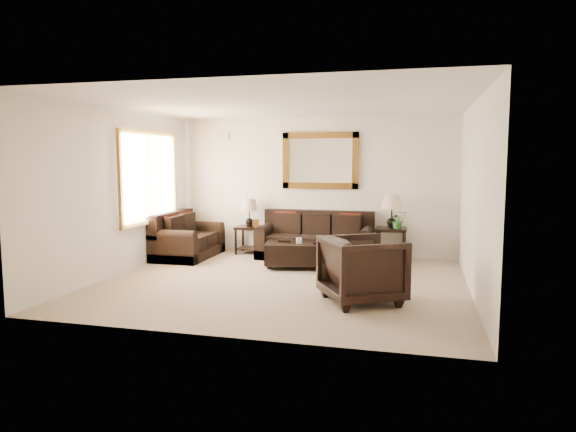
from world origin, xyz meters
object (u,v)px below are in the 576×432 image
(sofa, at_px, (316,241))
(armchair, at_px, (362,266))
(end_table_left, at_px, (249,218))
(loveseat, at_px, (186,241))
(coffee_table, at_px, (303,252))
(end_table_right, at_px, (392,217))

(sofa, relative_size, armchair, 2.24)
(sofa, height_order, end_table_left, end_table_left)
(loveseat, relative_size, coffee_table, 1.10)
(loveseat, bearing_deg, end_table_right, -80.52)
(end_table_left, height_order, armchair, end_table_left)
(end_table_right, bearing_deg, loveseat, -170.52)
(end_table_right, height_order, coffee_table, end_table_right)
(loveseat, xyz_separation_m, armchair, (3.64, -2.33, 0.16))
(coffee_table, bearing_deg, sofa, 78.03)
(loveseat, xyz_separation_m, end_table_left, (1.07, 0.67, 0.40))
(sofa, distance_m, loveseat, 2.51)
(end_table_left, relative_size, armchair, 1.14)
(end_table_right, bearing_deg, armchair, -94.19)
(end_table_left, distance_m, armchair, 3.96)
(end_table_left, bearing_deg, armchair, -49.50)
(end_table_left, relative_size, coffee_table, 0.79)
(sofa, bearing_deg, end_table_right, 4.30)
(sofa, relative_size, end_table_left, 1.96)
(end_table_left, xyz_separation_m, coffee_table, (1.34, -1.09, -0.44))
(loveseat, bearing_deg, sofa, -77.62)
(end_table_right, bearing_deg, end_table_left, 179.39)
(sofa, distance_m, end_table_right, 1.49)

